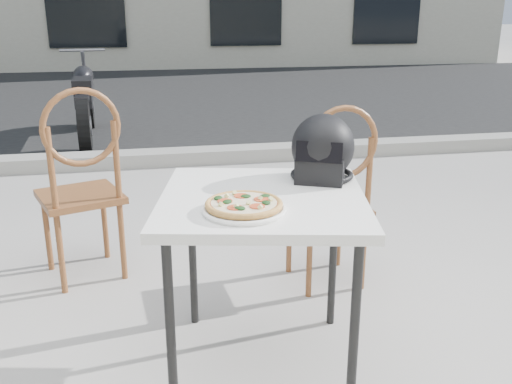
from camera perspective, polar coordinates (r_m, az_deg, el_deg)
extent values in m
plane|color=#A19D98|center=(2.44, 4.98, -15.11)|extent=(80.00, 80.00, 0.00)
cube|color=black|center=(9.08, -7.26, 9.49)|extent=(30.00, 8.00, 0.00)
cube|color=gray|center=(5.15, -4.11, 3.71)|extent=(30.00, 0.25, 0.12)
cube|color=white|center=(2.04, 0.68, -0.86)|extent=(0.86, 0.86, 0.04)
cylinder|color=black|center=(1.94, -8.56, -13.47)|extent=(0.04, 0.04, 0.65)
cylinder|color=black|center=(1.93, 9.80, -13.56)|extent=(0.04, 0.04, 0.65)
cylinder|color=black|center=(2.46, -6.37, -6.18)|extent=(0.04, 0.04, 0.65)
cylinder|color=black|center=(2.46, 7.73, -6.24)|extent=(0.04, 0.04, 0.65)
cylinder|color=white|center=(1.87, -1.21, -1.86)|extent=(0.29, 0.29, 0.01)
torus|color=white|center=(1.87, -1.21, -1.70)|extent=(0.30, 0.30, 0.01)
cylinder|color=#C48F48|center=(1.86, -1.22, -1.34)|extent=(0.26, 0.26, 0.01)
torus|color=#C48F48|center=(1.86, -1.22, -1.19)|extent=(0.27, 0.27, 0.02)
cylinder|color=#BA3714|center=(1.86, -1.22, -1.16)|extent=(0.23, 0.23, 0.00)
cylinder|color=beige|center=(1.86, -1.22, -1.08)|extent=(0.23, 0.23, 0.00)
cylinder|color=#C44422|center=(1.88, 0.53, -0.73)|extent=(0.05, 0.05, 0.00)
cylinder|color=#C44422|center=(1.92, -1.48, -0.38)|extent=(0.05, 0.05, 0.00)
cylinder|color=#C44422|center=(1.87, -3.12, -0.91)|extent=(0.05, 0.05, 0.00)
cylinder|color=#C44422|center=(1.81, -2.12, -1.56)|extent=(0.05, 0.05, 0.00)
cylinder|color=#C44422|center=(1.82, 0.12, -1.44)|extent=(0.05, 0.05, 0.00)
ellipsoid|color=#143613|center=(1.91, -1.03, -0.42)|extent=(0.04, 0.03, 0.01)
ellipsoid|color=#143613|center=(1.86, -2.89, -0.97)|extent=(0.04, 0.05, 0.01)
ellipsoid|color=#143613|center=(1.84, 1.02, -1.07)|extent=(0.03, 0.04, 0.01)
ellipsoid|color=#143613|center=(1.79, -1.60, -1.62)|extent=(0.05, 0.04, 0.01)
ellipsoid|color=#143613|center=(1.91, 0.88, -0.40)|extent=(0.04, 0.03, 0.01)
ellipsoid|color=#143613|center=(1.89, -3.82, -0.60)|extent=(0.04, 0.05, 0.01)
cylinder|color=#D9D885|center=(1.83, -0.76, -1.09)|extent=(0.02, 0.02, 0.02)
cylinder|color=#D9D885|center=(1.91, -2.95, -0.36)|extent=(0.02, 0.02, 0.02)
cylinder|color=#D9D885|center=(1.88, 0.44, -0.62)|extent=(0.02, 0.02, 0.02)
cylinder|color=#D9D885|center=(1.93, -2.17, -0.09)|extent=(0.02, 0.02, 0.02)
cylinder|color=#D9D885|center=(1.80, 0.43, -1.52)|extent=(0.02, 0.02, 0.02)
cylinder|color=#D9D885|center=(1.82, -3.55, -1.22)|extent=(0.02, 0.02, 0.02)
cylinder|color=#D9D885|center=(1.87, 1.50, -0.72)|extent=(0.02, 0.02, 0.02)
cylinder|color=#D9D885|center=(1.80, -1.97, -1.43)|extent=(0.02, 0.02, 0.02)
ellipsoid|color=black|center=(2.22, 6.70, 4.54)|extent=(0.33, 0.33, 0.25)
cube|color=black|center=(2.17, 6.38, 2.11)|extent=(0.20, 0.16, 0.10)
torus|color=black|center=(2.25, 6.59, 1.75)|extent=(0.33, 0.33, 0.02)
cube|color=black|center=(2.12, 6.34, 3.99)|extent=(0.17, 0.10, 0.08)
cube|color=brown|center=(2.82, 7.07, -1.46)|extent=(0.39, 0.39, 0.03)
cylinder|color=brown|center=(3.07, 8.30, -3.93)|extent=(0.03, 0.03, 0.39)
cylinder|color=brown|center=(2.97, 3.33, -4.55)|extent=(0.03, 0.03, 0.39)
cylinder|color=brown|center=(2.84, 10.68, -5.95)|extent=(0.03, 0.03, 0.39)
cylinder|color=brown|center=(2.73, 5.36, -6.72)|extent=(0.03, 0.03, 0.39)
cylinder|color=brown|center=(2.70, 11.24, 1.53)|extent=(0.03, 0.03, 0.37)
cylinder|color=brown|center=(2.58, 5.68, 1.05)|extent=(0.03, 0.03, 0.37)
torus|color=brown|center=(2.59, 8.69, 4.84)|extent=(0.35, 0.06, 0.35)
cube|color=brown|center=(2.99, -17.19, -0.43)|extent=(0.48, 0.48, 0.03)
cylinder|color=brown|center=(3.23, -14.91, -2.93)|extent=(0.04, 0.04, 0.42)
cylinder|color=brown|center=(3.18, -20.14, -3.85)|extent=(0.04, 0.04, 0.42)
cylinder|color=brown|center=(2.96, -13.23, -4.76)|extent=(0.04, 0.04, 0.42)
cylinder|color=brown|center=(2.90, -18.95, -5.82)|extent=(0.04, 0.04, 0.42)
cylinder|color=brown|center=(2.82, -13.78, 3.00)|extent=(0.04, 0.04, 0.40)
cylinder|color=brown|center=(2.75, -19.78, 2.07)|extent=(0.04, 0.04, 0.40)
torus|color=brown|center=(2.74, -17.08, 6.16)|extent=(0.36, 0.15, 0.37)
cylinder|color=black|center=(6.84, -16.46, 8.41)|extent=(0.14, 0.55, 0.54)
cylinder|color=slate|center=(6.84, -16.46, 8.41)|extent=(0.14, 0.19, 0.18)
cylinder|color=black|center=(5.60, -16.78, 6.36)|extent=(0.14, 0.55, 0.54)
cylinder|color=slate|center=(5.60, -16.78, 6.36)|extent=(0.14, 0.19, 0.18)
cube|color=black|center=(6.19, -16.79, 9.54)|extent=(0.22, 0.96, 0.20)
ellipsoid|color=black|center=(6.30, -16.88, 11.09)|extent=(0.22, 0.39, 0.20)
cube|color=black|center=(5.90, -16.99, 10.47)|extent=(0.21, 0.46, 0.07)
cylinder|color=slate|center=(6.73, -16.70, 10.73)|extent=(0.06, 0.29, 0.64)
cylinder|color=slate|center=(6.60, -16.99, 13.41)|extent=(0.47, 0.06, 0.03)
cube|color=black|center=(5.57, -17.01, 8.94)|extent=(0.14, 0.21, 0.05)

